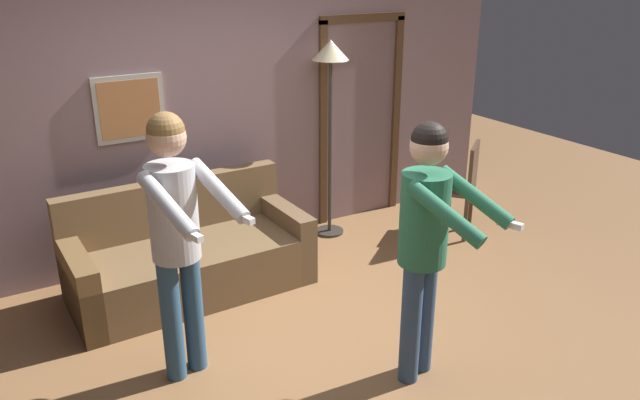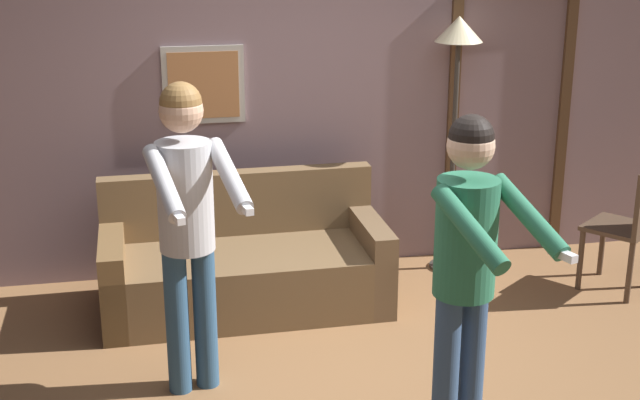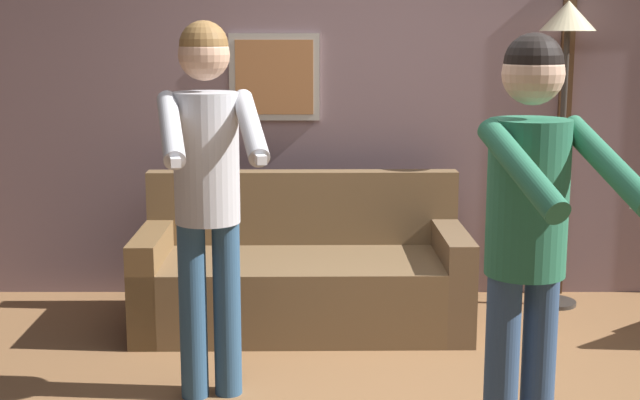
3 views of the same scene
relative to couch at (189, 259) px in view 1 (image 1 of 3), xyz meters
The scene contains 7 objects.
ground_plane 1.43m from the couch, 69.70° to the right, with size 12.00×12.00×0.00m, color olive.
back_wall_assembly 1.32m from the couch, 53.33° to the left, with size 6.40×0.10×2.60m.
couch is the anchor object (origin of this frame).
torchiere_lamp 2.09m from the couch, 13.34° to the left, with size 0.34×0.34×1.89m.
person_standing_left 1.40m from the couch, 110.94° to the right, with size 0.53×0.74×1.76m.
person_standing_right 2.20m from the couch, 64.92° to the right, with size 0.56×0.68×1.71m.
dining_chair_distant 2.71m from the couch, ahead, with size 0.59×0.59×0.93m.
Camera 1 is at (-1.93, -3.17, 2.57)m, focal length 35.00 mm.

